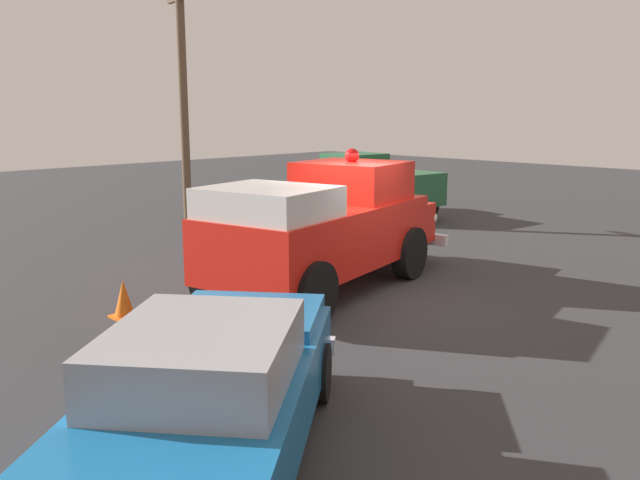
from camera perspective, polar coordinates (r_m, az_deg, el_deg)
ground_plane at (r=12.04m, az=3.85°, el=-4.72°), size 60.00×60.00×0.00m
vintage_fire_truck at (r=12.16m, az=0.60°, el=1.25°), size 3.44×6.27×2.59m
classic_hot_rod at (r=6.41m, az=-9.25°, el=-12.53°), size 4.15×4.57×1.46m
parked_pickup at (r=21.26m, az=4.56°, el=4.98°), size 5.00×2.54×1.90m
utility_pole at (r=20.60m, az=-11.85°, el=12.18°), size 1.69×0.45×7.15m
traffic_cone at (r=11.07m, az=-16.78°, el=-4.98°), size 0.40×0.40×0.64m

